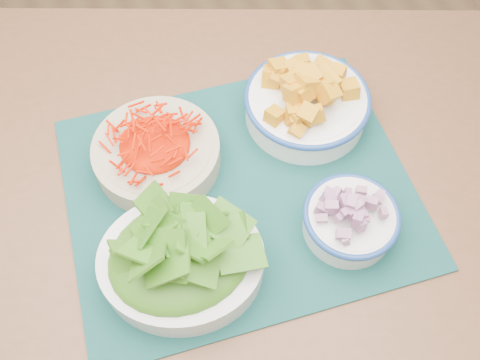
# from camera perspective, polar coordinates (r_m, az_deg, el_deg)

# --- Properties ---
(ground) EXTENTS (4.00, 4.00, 0.00)m
(ground) POSITION_cam_1_polar(r_m,az_deg,el_deg) (1.64, -2.21, -6.01)
(ground) COLOR #987249
(ground) RESTS_ON ground
(table) EXTENTS (1.44, 1.18, 0.75)m
(table) POSITION_cam_1_polar(r_m,az_deg,el_deg) (0.93, -5.78, -3.84)
(table) COLOR brown
(table) RESTS_ON ground
(placemat) EXTENTS (0.54, 0.45, 0.00)m
(placemat) POSITION_cam_1_polar(r_m,az_deg,el_deg) (0.84, 0.00, -1.13)
(placemat) COLOR #0A2D2C
(placemat) RESTS_ON table
(carrot_bowl) EXTENTS (0.22, 0.22, 0.07)m
(carrot_bowl) POSITION_cam_1_polar(r_m,az_deg,el_deg) (0.85, -8.94, 3.20)
(carrot_bowl) COLOR #B9AB8A
(carrot_bowl) RESTS_ON placemat
(squash_bowl) EXTENTS (0.27, 0.27, 0.10)m
(squash_bowl) POSITION_cam_1_polar(r_m,az_deg,el_deg) (0.89, 7.22, 8.70)
(squash_bowl) COLOR white
(squash_bowl) RESTS_ON placemat
(lettuce_bowl) EXTENTS (0.27, 0.25, 0.10)m
(lettuce_bowl) POSITION_cam_1_polar(r_m,az_deg,el_deg) (0.74, -6.37, -8.10)
(lettuce_bowl) COLOR white
(lettuce_bowl) RESTS_ON placemat
(onion_bowl) EXTENTS (0.17, 0.17, 0.07)m
(onion_bowl) POSITION_cam_1_polar(r_m,az_deg,el_deg) (0.79, 11.75, -3.94)
(onion_bowl) COLOR white
(onion_bowl) RESTS_ON placemat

